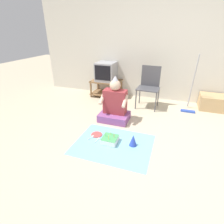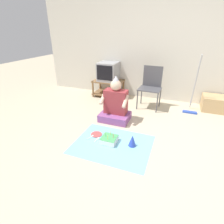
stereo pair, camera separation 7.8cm
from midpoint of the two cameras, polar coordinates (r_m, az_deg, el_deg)
ground_plane at (r=2.53m, az=13.02°, el=-13.80°), size 16.00×16.00×0.00m
wall_back at (r=4.25m, az=20.07°, el=20.13°), size 6.40×0.06×2.55m
tv_stand at (r=4.47m, az=-0.68°, el=8.28°), size 0.73×0.49×0.41m
tv at (r=4.37m, az=-0.69°, el=13.08°), size 0.45×0.48×0.44m
folding_chair at (r=3.84m, az=13.17°, el=8.76°), size 0.47×0.40×0.88m
cardboard_box_stack at (r=4.29m, az=30.95°, el=2.44°), size 0.50×0.44×0.31m
dust_mop at (r=3.92m, az=25.36°, el=4.54°), size 0.28×0.31×1.16m
person_seated at (r=3.23m, az=1.80°, el=2.03°), size 0.54×0.42×0.85m
party_cloth at (r=2.68m, az=0.99°, el=-10.47°), size 1.14×0.89×0.01m
birthday_cake at (r=2.69m, az=-0.07°, el=-8.97°), size 0.23×0.23×0.16m
party_hat_blue at (r=2.62m, az=7.52°, el=-9.22°), size 0.11×0.11×0.18m
paper_plate at (r=2.90m, az=-4.35°, el=-7.27°), size 0.18×0.18×0.01m
plastic_spoon_near at (r=2.85m, az=-5.78°, el=-7.89°), size 0.07×0.14×0.01m
plastic_spoon_far at (r=2.79m, az=-3.89°, el=-8.67°), size 0.04×0.14×0.01m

